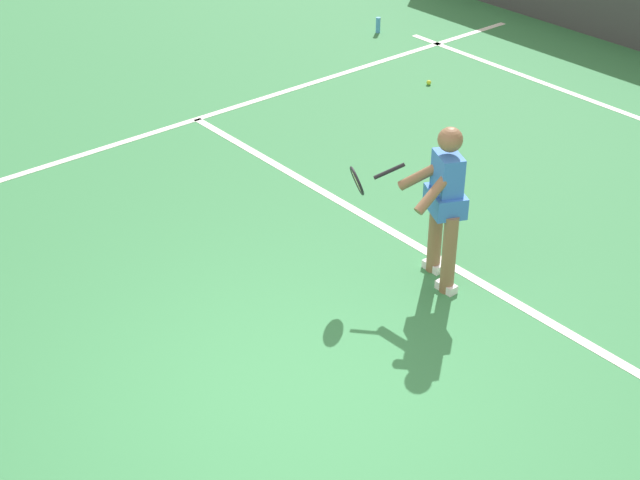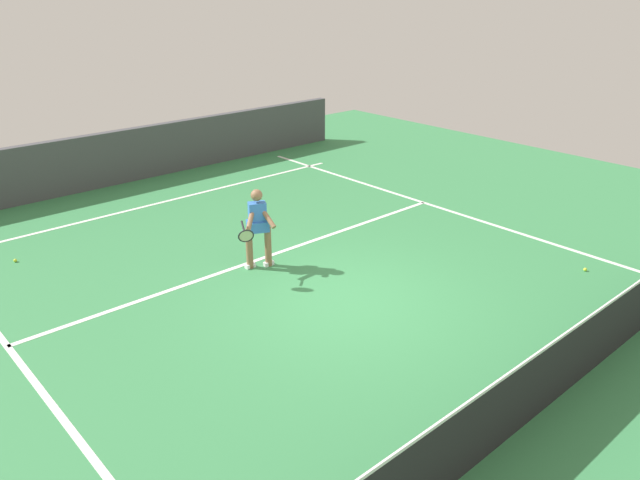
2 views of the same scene
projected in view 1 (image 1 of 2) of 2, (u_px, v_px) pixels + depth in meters
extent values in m
plane|color=#38844C|center=(288.00, 393.00, 7.43)|extent=(23.77, 23.77, 0.00)
cube|color=white|center=(487.00, 286.00, 8.70)|extent=(9.71, 0.10, 0.01)
cube|color=white|center=(23.00, 173.00, 10.62)|extent=(0.10, 16.28, 0.01)
cylinder|color=#8C6647|center=(449.00, 255.00, 8.44)|extent=(0.13, 0.13, 0.78)
cylinder|color=#8C6647|center=(435.00, 234.00, 8.74)|extent=(0.13, 0.13, 0.78)
cube|color=white|center=(446.00, 287.00, 8.62)|extent=(0.20, 0.10, 0.08)
cube|color=white|center=(433.00, 266.00, 8.92)|extent=(0.20, 0.10, 0.08)
cube|color=#3875D6|center=(447.00, 181.00, 8.25)|extent=(0.38, 0.32, 0.52)
cube|color=#3875D6|center=(445.00, 201.00, 8.35)|extent=(0.48, 0.43, 0.20)
sphere|color=#8C6647|center=(450.00, 140.00, 8.04)|extent=(0.22, 0.22, 0.22)
cylinder|color=#8C6647|center=(437.00, 189.00, 8.08)|extent=(0.10, 0.48, 0.37)
cylinder|color=#8C6647|center=(425.00, 173.00, 8.33)|extent=(0.43, 0.37, 0.37)
cylinder|color=black|center=(389.00, 171.00, 8.46)|extent=(0.16, 0.28, 0.14)
torus|color=black|center=(357.00, 181.00, 8.42)|extent=(0.31, 0.23, 0.28)
cylinder|color=beige|center=(357.00, 181.00, 8.42)|extent=(0.26, 0.18, 0.23)
sphere|color=#D1E533|center=(429.00, 82.00, 12.84)|extent=(0.07, 0.07, 0.07)
cylinder|color=#4C9EE5|center=(378.00, 25.00, 14.61)|extent=(0.07, 0.07, 0.24)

